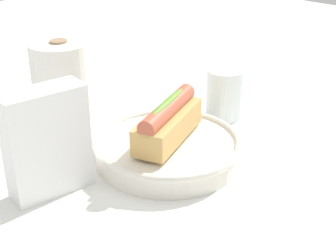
% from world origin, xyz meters
% --- Properties ---
extents(ground_plane, '(2.40, 2.40, 0.00)m').
position_xyz_m(ground_plane, '(0.00, 0.00, 0.00)').
color(ground_plane, white).
extents(serving_bowl, '(0.23, 0.23, 0.04)m').
position_xyz_m(serving_bowl, '(0.02, 0.01, 0.02)').
color(serving_bowl, silver).
rests_on(serving_bowl, ground_plane).
extents(hotdog_front, '(0.16, 0.09, 0.06)m').
position_xyz_m(hotdog_front, '(0.02, 0.01, 0.07)').
color(hotdog_front, tan).
rests_on(hotdog_front, serving_bowl).
extents(water_glass, '(0.07, 0.07, 0.09)m').
position_xyz_m(water_glass, '(0.21, 0.04, 0.04)').
color(water_glass, white).
rests_on(water_glass, ground_plane).
extents(paper_towel_roll, '(0.11, 0.11, 0.13)m').
position_xyz_m(paper_towel_roll, '(0.04, 0.28, 0.07)').
color(paper_towel_roll, white).
rests_on(paper_towel_roll, ground_plane).
extents(napkin_box, '(0.12, 0.06, 0.15)m').
position_xyz_m(napkin_box, '(-0.15, 0.07, 0.07)').
color(napkin_box, white).
rests_on(napkin_box, ground_plane).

